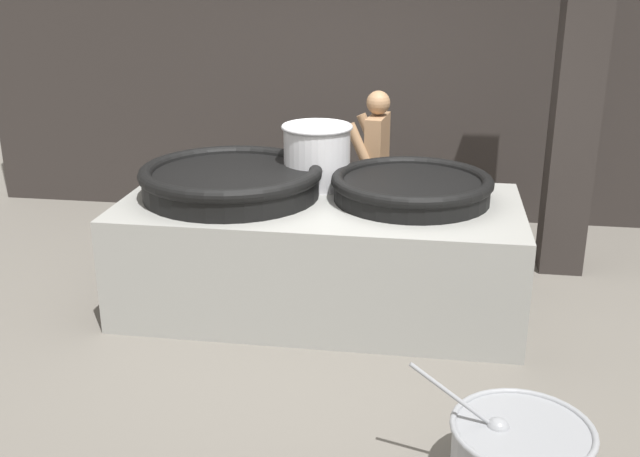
# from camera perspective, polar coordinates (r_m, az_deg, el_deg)

# --- Properties ---
(ground_plane) EXTENTS (60.00, 60.00, 0.00)m
(ground_plane) POSITION_cam_1_polar(r_m,az_deg,el_deg) (6.10, 0.00, -5.87)
(ground_plane) COLOR #666059
(back_wall) EXTENTS (8.21, 0.24, 3.48)m
(back_wall) POSITION_cam_1_polar(r_m,az_deg,el_deg) (8.02, 2.78, 13.25)
(back_wall) COLOR #2D2826
(back_wall) RESTS_ON ground_plane
(support_pillar) EXTENTS (0.37, 0.37, 3.48)m
(support_pillar) POSITION_cam_1_polar(r_m,az_deg,el_deg) (6.73, 19.16, 11.00)
(support_pillar) COLOR #2D2826
(support_pillar) RESTS_ON ground_plane
(hearth_platform) EXTENTS (3.08, 1.47, 0.88)m
(hearth_platform) POSITION_cam_1_polar(r_m,az_deg,el_deg) (5.92, 0.00, -2.01)
(hearth_platform) COLOR gray
(hearth_platform) RESTS_ON ground_plane
(giant_wok_near) EXTENTS (1.44, 1.44, 0.25)m
(giant_wok_near) POSITION_cam_1_polar(r_m,az_deg,el_deg) (5.93, -6.78, 3.74)
(giant_wok_near) COLOR black
(giant_wok_near) RESTS_ON hearth_platform
(giant_wok_far) EXTENTS (1.25, 1.25, 0.21)m
(giant_wok_far) POSITION_cam_1_polar(r_m,az_deg,el_deg) (5.82, 7.00, 3.19)
(giant_wok_far) COLOR black
(giant_wok_far) RESTS_ON hearth_platform
(stock_pot) EXTENTS (0.58, 0.58, 0.51)m
(stock_pot) POSITION_cam_1_polar(r_m,az_deg,el_deg) (6.13, -0.23, 5.68)
(stock_pot) COLOR silver
(stock_pot) RESTS_ON hearth_platform
(cook) EXTENTS (0.39, 0.59, 1.55)m
(cook) POSITION_cam_1_polar(r_m,az_deg,el_deg) (6.94, 4.26, 4.64)
(cook) COLOR #9E7551
(cook) RESTS_ON ground_plane
(prep_bowl_vegetables) EXTENTS (0.97, 0.75, 0.68)m
(prep_bowl_vegetables) POSITION_cam_1_polar(r_m,az_deg,el_deg) (4.20, 14.99, -16.22)
(prep_bowl_vegetables) COLOR gray
(prep_bowl_vegetables) RESTS_ON ground_plane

